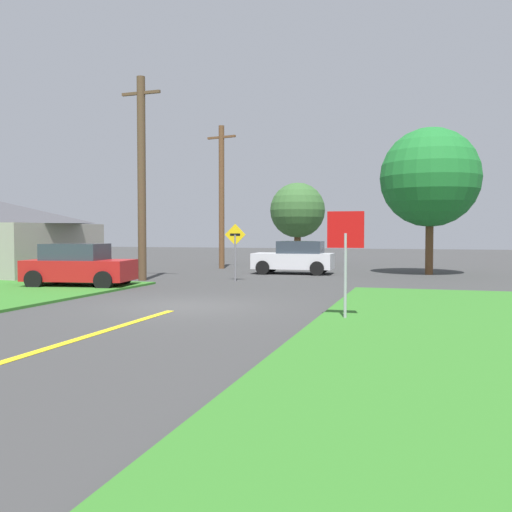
# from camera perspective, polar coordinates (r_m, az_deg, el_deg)

# --- Properties ---
(ground_plane) EXTENTS (120.00, 120.00, 0.00)m
(ground_plane) POSITION_cam_1_polar(r_m,az_deg,el_deg) (15.77, -7.02, -5.03)
(ground_plane) COLOR #3A3A3A
(stop_sign) EXTENTS (0.83, 0.07, 2.51)m
(stop_sign) POSITION_cam_1_polar(r_m,az_deg,el_deg) (13.04, 8.98, 1.28)
(stop_sign) COLOR #9EA0A8
(stop_sign) RESTS_ON ground
(parked_car_near_building) EXTENTS (4.09, 2.50, 1.62)m
(parked_car_near_building) POSITION_cam_1_polar(r_m,az_deg,el_deg) (22.07, -17.38, -0.93)
(parked_car_near_building) COLOR red
(parked_car_near_building) RESTS_ON ground
(car_approaching_junction) EXTENTS (3.95, 2.06, 1.62)m
(car_approaching_junction) POSITION_cam_1_polar(r_m,az_deg,el_deg) (28.06, 3.94, -0.17)
(car_approaching_junction) COLOR silver
(car_approaching_junction) RESTS_ON ground
(utility_pole_mid) EXTENTS (1.80, 0.35, 8.57)m
(utility_pole_mid) POSITION_cam_1_polar(r_m,az_deg,el_deg) (24.64, -11.42, 7.77)
(utility_pole_mid) COLOR brown
(utility_pole_mid) RESTS_ON ground
(utility_pole_far) EXTENTS (1.79, 0.47, 8.06)m
(utility_pole_far) POSITION_cam_1_polar(r_m,az_deg,el_deg) (32.32, -3.48, 6.08)
(utility_pole_far) COLOR brown
(utility_pole_far) RESTS_ON ground
(direction_sign) EXTENTS (0.91, 0.08, 2.40)m
(direction_sign) POSITION_cam_1_polar(r_m,az_deg,el_deg) (23.76, -2.10, 1.05)
(direction_sign) COLOR slate
(direction_sign) RESTS_ON ground
(oak_tree_left) EXTENTS (3.55, 3.55, 5.27)m
(oak_tree_left) POSITION_cam_1_polar(r_m,az_deg,el_deg) (36.88, 4.20, 4.58)
(oak_tree_left) COLOR brown
(oak_tree_left) RESTS_ON ground
(pine_tree_center) EXTENTS (4.77, 4.77, 7.08)m
(pine_tree_center) POSITION_cam_1_polar(r_m,az_deg,el_deg) (28.80, 17.09, 7.53)
(pine_tree_center) COLOR brown
(pine_tree_center) RESTS_ON ground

